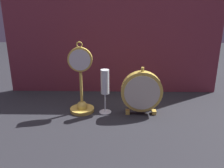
{
  "coord_description": "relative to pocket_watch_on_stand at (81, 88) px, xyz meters",
  "views": [
    {
      "loc": [
        0.02,
        -1.09,
        0.54
      ],
      "look_at": [
        0.0,
        0.08,
        0.13
      ],
      "focal_mm": 40.0,
      "sensor_mm": 36.0,
      "label": 1
    }
  ],
  "objects": [
    {
      "name": "fabric_backdrop_drape",
      "position": [
        0.15,
        0.28,
        0.2
      ],
      "size": [
        1.22,
        0.01,
        0.65
      ],
      "primitive_type": "cube",
      "color": "brown",
      "rests_on": "ground_plane"
    },
    {
      "name": "pocket_watch_on_stand",
      "position": [
        0.0,
        0.0,
        0.0
      ],
      "size": [
        0.12,
        0.12,
        0.35
      ],
      "color": "gold",
      "rests_on": "ground_plane"
    },
    {
      "name": "champagne_flute",
      "position": [
        0.12,
        -0.01,
        0.02
      ],
      "size": [
        0.06,
        0.06,
        0.22
      ],
      "color": "silver",
      "rests_on": "ground_plane"
    },
    {
      "name": "mantel_clock_silver",
      "position": [
        0.29,
        -0.02,
        -0.01
      ],
      "size": [
        0.2,
        0.04,
        0.24
      ],
      "color": "gold",
      "rests_on": "ground_plane"
    },
    {
      "name": "ground_plane",
      "position": [
        0.15,
        -0.04,
        -0.12
      ],
      "size": [
        4.0,
        4.0,
        0.0
      ],
      "primitive_type": "plane",
      "color": "#232328"
    }
  ]
}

